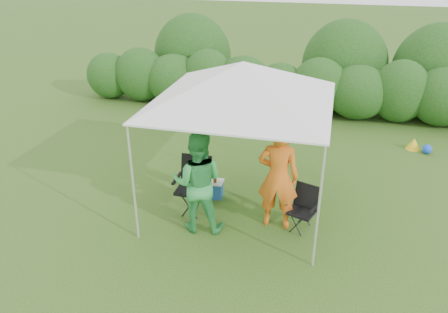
% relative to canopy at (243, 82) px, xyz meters
% --- Properties ---
extents(ground, '(70.00, 70.00, 0.00)m').
position_rel_canopy_xyz_m(ground, '(0.00, -0.50, -2.46)').
color(ground, '#3B601E').
extents(hedge, '(12.76, 1.53, 1.80)m').
position_rel_canopy_xyz_m(hedge, '(0.00, 5.50, -1.64)').
color(hedge, '#235119').
rests_on(hedge, ground).
extents(canopy, '(3.10, 3.10, 2.83)m').
position_rel_canopy_xyz_m(canopy, '(0.00, 0.00, 0.00)').
color(canopy, silver).
rests_on(canopy, ground).
extents(chair_right, '(0.60, 0.58, 0.82)m').
position_rel_canopy_xyz_m(chair_right, '(1.24, -0.48, -2.00)').
color(chair_right, black).
rests_on(chair_right, ground).
extents(chair_left, '(0.66, 0.59, 1.06)m').
position_rel_canopy_xyz_m(chair_left, '(-0.83, -0.35, -1.87)').
color(chair_left, black).
rests_on(chair_left, ground).
extents(man, '(0.73, 0.49, 1.97)m').
position_rel_canopy_xyz_m(man, '(0.76, -0.52, -1.48)').
color(man, orange).
rests_on(man, ground).
extents(woman, '(0.99, 0.82, 1.85)m').
position_rel_canopy_xyz_m(woman, '(-0.56, -0.95, -1.54)').
color(woman, green).
rests_on(woman, ground).
extents(cooler, '(0.43, 0.32, 0.35)m').
position_rel_canopy_xyz_m(cooler, '(-0.61, 0.16, -2.29)').
color(cooler, '#22549D').
rests_on(cooler, ground).
extents(bottle, '(0.07, 0.07, 0.25)m').
position_rel_canopy_xyz_m(bottle, '(-0.55, 0.12, -1.99)').
color(bottle, '#592D0C').
rests_on(bottle, cooler).
extents(lawn_toy, '(0.58, 0.48, 0.29)m').
position_rel_canopy_xyz_m(lawn_toy, '(3.70, 3.54, -2.32)').
color(lawn_toy, yellow).
rests_on(lawn_toy, ground).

